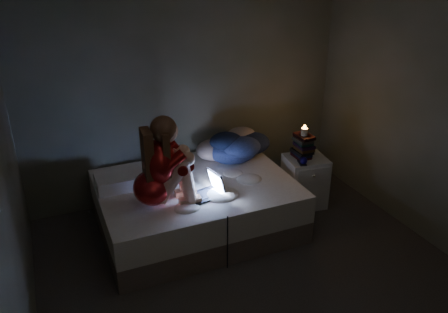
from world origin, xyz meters
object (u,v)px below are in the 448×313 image
bed (196,205)px  phone (304,163)px  woman (151,163)px  candle (304,134)px  laptop (204,185)px  nightstand (304,181)px

bed → phone: phone is taller
bed → woman: bearing=-152.7°
bed → candle: (1.24, 0.01, 0.58)m
phone → laptop: bearing=-164.6°
woman → nightstand: bearing=11.1°
nightstand → phone: phone is taller
bed → woman: (-0.50, -0.26, 0.68)m
nightstand → candle: 0.55m
phone → woman: bearing=-167.8°
candle → woman: bearing=-171.2°
laptop → phone: (1.18, 0.15, -0.06)m
laptop → candle: 1.31m
woman → phone: size_ratio=6.01×
laptop → candle: bearing=1.2°
bed → laptop: size_ratio=5.61×
nightstand → candle: (-0.03, 0.04, 0.55)m
laptop → candle: (1.26, 0.30, 0.20)m
woman → laptop: (0.47, -0.03, -0.30)m
bed → nightstand: bearing=-1.2°
nightstand → candle: candle is taller
candle → nightstand: bearing=-54.5°
bed → laptop: bearing=-94.1°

